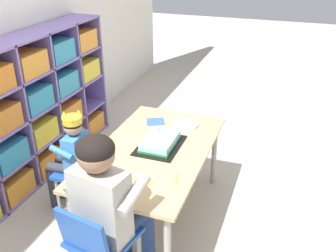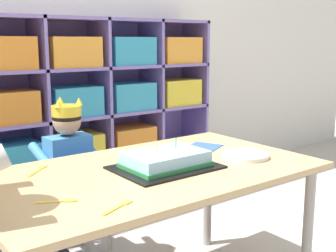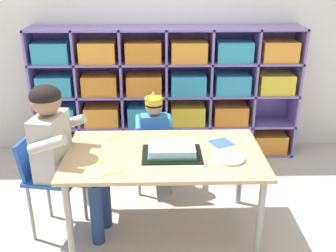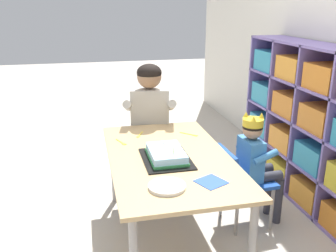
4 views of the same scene
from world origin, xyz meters
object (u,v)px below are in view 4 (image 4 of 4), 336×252
object	(u,v)px
classroom_chair_blue	(241,179)
birthday_cake_on_tray	(166,155)
fork_near_cake_tray	(121,142)
classroom_chair_adult_side	(150,137)
paper_plate_stack	(167,186)
adult_helper_seated	(150,116)
fork_at_table_front_edge	(190,134)
activity_table	(169,164)
child_with_crown	(256,157)
fork_beside_plate_stack	(140,135)

from	to	relation	value
classroom_chair_blue	birthday_cake_on_tray	distance (m)	0.63
fork_near_cake_tray	classroom_chair_blue	bearing A→B (deg)	-128.73
classroom_chair_adult_side	paper_plate_stack	xyz separation A→B (m)	(1.18, -0.12, 0.17)
adult_helper_seated	birthday_cake_on_tray	size ratio (longest dim) A/B	2.77
adult_helper_seated	fork_at_table_front_edge	bearing A→B (deg)	-43.03
activity_table	birthday_cake_on_tray	world-z (taller)	birthday_cake_on_tray
paper_plate_stack	classroom_chair_adult_side	bearing A→B (deg)	174.10
classroom_chair_blue	adult_helper_seated	xyz separation A→B (m)	(-0.60, -0.53, 0.31)
child_with_crown	adult_helper_seated	distance (m)	0.88
classroom_chair_blue	fork_near_cake_tray	world-z (taller)	fork_near_cake_tray
birthday_cake_on_tray	fork_beside_plate_stack	xyz separation A→B (m)	(-0.47, -0.09, -0.03)
fork_at_table_front_edge	adult_helper_seated	bearing A→B (deg)	-7.79
activity_table	classroom_chair_blue	world-z (taller)	activity_table
fork_beside_plate_stack	fork_at_table_front_edge	world-z (taller)	same
paper_plate_stack	activity_table	bearing A→B (deg)	165.58
fork_beside_plate_stack	paper_plate_stack	bearing A→B (deg)	-153.41
child_with_crown	fork_near_cake_tray	xyz separation A→B (m)	(-0.23, -0.89, 0.10)
classroom_chair_adult_side	fork_at_table_front_edge	xyz separation A→B (m)	(0.43, 0.22, 0.16)
birthday_cake_on_tray	paper_plate_stack	xyz separation A→B (m)	(0.36, -0.08, -0.02)
fork_at_table_front_edge	fork_beside_plate_stack	bearing A→B (deg)	34.01
classroom_chair_adult_side	adult_helper_seated	bearing A→B (deg)	-90.00
activity_table	child_with_crown	size ratio (longest dim) A/B	1.58
classroom_chair_blue	fork_near_cake_tray	distance (m)	0.86
birthday_cake_on_tray	fork_near_cake_tray	world-z (taller)	birthday_cake_on_tray
activity_table	fork_at_table_front_edge	world-z (taller)	fork_at_table_front_edge
classroom_chair_blue	fork_at_table_front_edge	distance (m)	0.48
birthday_cake_on_tray	paper_plate_stack	world-z (taller)	birthday_cake_on_tray
classroom_chair_blue	fork_near_cake_tray	bearing A→B (deg)	70.79
adult_helper_seated	paper_plate_stack	distance (m)	1.08
paper_plate_stack	child_with_crown	bearing A→B (deg)	123.24
activity_table	paper_plate_stack	distance (m)	0.43
fork_beside_plate_stack	activity_table	bearing A→B (deg)	-138.40
classroom_chair_blue	child_with_crown	size ratio (longest dim) A/B	0.70
fork_beside_plate_stack	child_with_crown	bearing A→B (deg)	-89.51
classroom_chair_adult_side	fork_beside_plate_stack	size ratio (longest dim) A/B	5.84
activity_table	fork_near_cake_tray	size ratio (longest dim) A/B	10.17
activity_table	classroom_chair_adult_side	xyz separation A→B (m)	(-0.78, 0.02, -0.10)
child_with_crown	fork_near_cake_tray	size ratio (longest dim) A/B	6.45
classroom_chair_adult_side	fork_at_table_front_edge	distance (m)	0.50
fork_at_table_front_edge	birthday_cake_on_tray	bearing A→B (deg)	101.91
classroom_chair_blue	fork_at_table_front_edge	world-z (taller)	fork_at_table_front_edge
birthday_cake_on_tray	activity_table	bearing A→B (deg)	149.43
child_with_crown	fork_beside_plate_stack	xyz separation A→B (m)	(-0.35, -0.75, 0.10)
adult_helper_seated	fork_near_cake_tray	world-z (taller)	adult_helper_seated
child_with_crown	activity_table	bearing A→B (deg)	93.51
paper_plate_stack	fork_beside_plate_stack	distance (m)	0.83
birthday_cake_on_tray	fork_at_table_front_edge	bearing A→B (deg)	146.56
fork_near_cake_tray	fork_at_table_front_edge	size ratio (longest dim) A/B	1.12
classroom_chair_blue	birthday_cake_on_tray	size ratio (longest dim) A/B	1.50
classroom_chair_blue	fork_near_cake_tray	size ratio (longest dim) A/B	4.54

